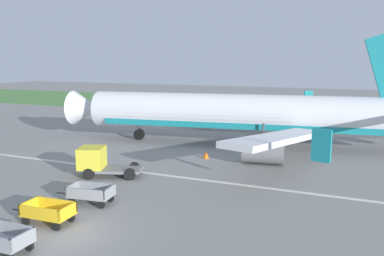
# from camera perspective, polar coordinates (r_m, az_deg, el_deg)

# --- Properties ---
(ground_plane) EXTENTS (220.00, 220.00, 0.00)m
(ground_plane) POSITION_cam_1_polar(r_m,az_deg,el_deg) (20.20, -17.51, -14.57)
(ground_plane) COLOR gray
(grass_strip) EXTENTS (220.00, 28.00, 0.06)m
(grass_strip) POSITION_cam_1_polar(r_m,az_deg,el_deg) (71.49, 13.14, 2.92)
(grass_strip) COLOR #518442
(grass_strip) RESTS_ON ground
(apron_stripe) EXTENTS (120.00, 0.36, 0.01)m
(apron_stripe) POSITION_cam_1_polar(r_m,az_deg,el_deg) (28.53, -3.43, -6.90)
(apron_stripe) COLOR silver
(apron_stripe) RESTS_ON ground
(airplane) EXTENTS (37.62, 30.32, 11.34)m
(airplane) POSITION_cam_1_polar(r_m,az_deg,el_deg) (38.29, 8.42, 1.94)
(airplane) COLOR silver
(airplane) RESTS_ON ground
(baggage_cart_nearest) EXTENTS (3.56, 1.42, 1.07)m
(baggage_cart_nearest) POSITION_cam_1_polar(r_m,az_deg,el_deg) (19.35, -25.87, -14.27)
(baggage_cart_nearest) COLOR gray
(baggage_cart_nearest) RESTS_ON ground
(baggage_cart_second_in_row) EXTENTS (3.58, 1.53, 1.07)m
(baggage_cart_second_in_row) POSITION_cam_1_polar(r_m,az_deg,el_deg) (21.62, -20.14, -11.35)
(baggage_cart_second_in_row) COLOR gold
(baggage_cart_second_in_row) RESTS_ON ground
(baggage_cart_third_in_row) EXTENTS (3.62, 1.74, 1.07)m
(baggage_cart_third_in_row) POSITION_cam_1_polar(r_m,az_deg,el_deg) (23.74, -14.48, -9.16)
(baggage_cart_third_in_row) COLOR gray
(baggage_cart_third_in_row) RESTS_ON ground
(service_truck_beside_carts) EXTENTS (4.77, 3.35, 2.10)m
(service_truck_beside_carts) POSITION_cam_1_polar(r_m,az_deg,el_deg) (28.91, -13.36, -4.68)
(service_truck_beside_carts) COLOR slate
(service_truck_beside_carts) RESTS_ON ground
(traffic_cone_near_plane) EXTENTS (0.51, 0.51, 0.68)m
(traffic_cone_near_plane) POSITION_cam_1_polar(r_m,az_deg,el_deg) (33.37, 2.03, -3.85)
(traffic_cone_near_plane) COLOR orange
(traffic_cone_near_plane) RESTS_ON ground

